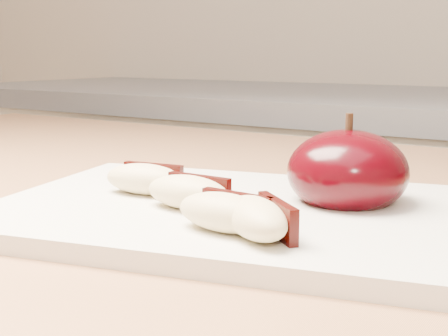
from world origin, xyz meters
The scene contains 6 objects.
cutting_board centered at (-0.05, 0.39, 0.91)m, with size 0.31×0.23×0.01m, color silver.
apple_half centered at (0.02, 0.44, 0.93)m, with size 0.11×0.11×0.07m.
apple_wedge_a centered at (-0.11, 0.38, 0.92)m, with size 0.07×0.04×0.02m.
apple_wedge_b centered at (-0.06, 0.36, 0.92)m, with size 0.06×0.03×0.02m.
apple_wedge_c centered at (-0.01, 0.33, 0.92)m, with size 0.06×0.03×0.02m.
apple_wedge_d centered at (0.01, 0.33, 0.92)m, with size 0.07×0.06×0.02m.
Camera 1 is at (0.19, 0.03, 1.02)m, focal length 50.00 mm.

